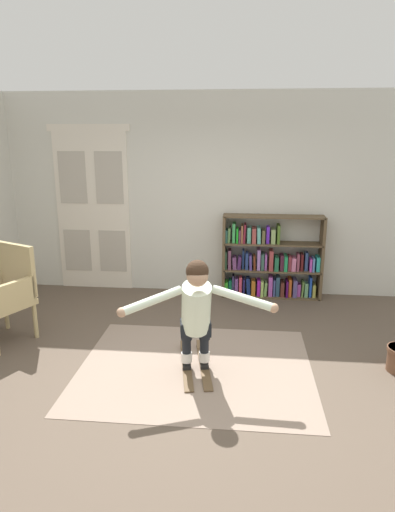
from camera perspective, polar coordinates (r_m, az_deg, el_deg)
name	(u,v)px	position (r m, az deg, el deg)	size (l,w,h in m)	color
ground_plane	(188,376)	(4.60, -1.22, -14.94)	(7.20, 7.20, 0.00)	brown
back_wall	(209,195)	(6.63, 1.42, 7.71)	(6.00, 0.10, 2.90)	silver
double_door	(93,209)	(6.95, -13.08, 5.84)	(1.22, 0.05, 2.45)	silver
rug	(195,367)	(4.74, -0.26, -13.92)	(2.35, 1.95, 0.01)	gray
bookshelf	(268,262)	(6.60, 8.96, -0.77)	(1.43, 0.30, 1.20)	brown
wicker_chair	(3,291)	(5.58, -23.34, -4.13)	(0.80, 0.80, 1.10)	tan
skis_pair	(195,364)	(4.76, -0.29, -13.53)	(0.43, 0.99, 0.07)	brown
person_skier	(196,307)	(4.31, -0.14, -6.50)	(1.44, 0.71, 1.14)	white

